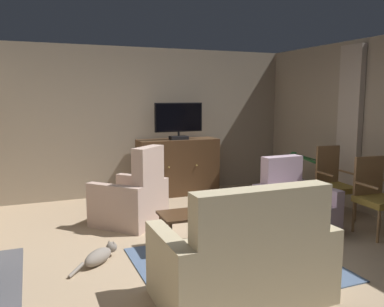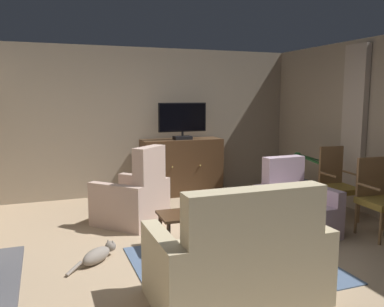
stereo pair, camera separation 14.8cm
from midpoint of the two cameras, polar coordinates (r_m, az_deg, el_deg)
name	(u,v)px [view 1 (the left image)]	position (r m, az deg, el deg)	size (l,w,h in m)	color
ground_plane	(205,251)	(4.87, 0.95, -13.61)	(6.34, 6.49, 0.04)	tan
wall_back	(138,122)	(7.38, -8.20, 4.47)	(6.34, 0.10, 2.64)	gray
curtain_panel_far	(350,117)	(6.73, 20.91, 4.80)	(0.10, 0.44, 2.22)	#B2A393
rug_central	(235,264)	(4.47, 5.14, -15.34)	(2.02, 1.73, 0.01)	slate
tv_cabinet	(178,168)	(7.33, -2.59, -2.07)	(1.45, 0.52, 1.01)	#352315
television	(179,120)	(7.18, -2.50, 4.77)	(0.88, 0.20, 0.65)	black
coffee_table	(204,216)	(4.84, 0.77, -8.82)	(1.06, 0.51, 0.42)	#422B19
tv_remote	(211,212)	(4.75, 1.86, -8.36)	(0.17, 0.05, 0.02)	black
folded_newspaper	(213,210)	(4.89, 2.07, -7.98)	(0.30, 0.22, 0.01)	silver
sofa_floral	(245,262)	(3.64, 6.31, -15.06)	(1.49, 0.87, 1.07)	tan
armchair_near_window	(294,209)	(5.48, 13.46, -7.64)	(0.87, 0.87, 0.98)	#AD93A3
armchair_by_fireplace	(132,200)	(5.73, -9.21, -6.55)	(1.16, 1.16, 1.11)	#BC9E8E
side_chair_beside_plant	(377,194)	(5.71, 24.03, -5.32)	(0.52, 0.52, 1.00)	olive
side_chair_mid_row	(333,181)	(6.28, 18.74, -3.78)	(0.47, 0.53, 1.05)	olive
potted_plant_on_hearth_side	(293,187)	(7.06, 13.61, -4.70)	(0.86, 0.74, 0.85)	slate
cat	(100,256)	(4.58, -13.88, -13.88)	(0.58, 0.49, 0.18)	gray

